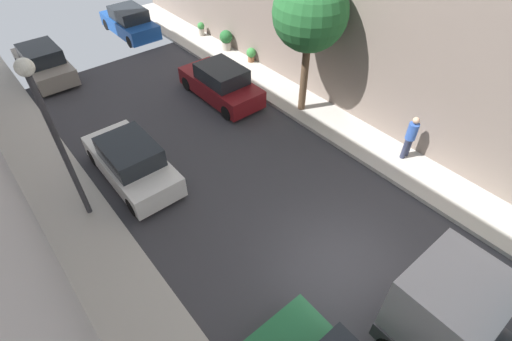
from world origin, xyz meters
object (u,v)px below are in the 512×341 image
parked_car_left_3 (44,63)px  pedestrian (411,136)px  parked_car_right_2 (130,22)px  lamp_post (49,122)px  potted_plant_5 (201,28)px  potted_plant_1 (251,54)px  parked_car_left_2 (132,162)px  potted_plant_4 (226,39)px  street_tree_1 (310,14)px  parked_car_right_1 (221,84)px

parked_car_left_3 → pedestrian: bearing=-61.2°
parked_car_right_2 → pedestrian: size_ratio=2.44×
lamp_post → potted_plant_5: bearing=41.1°
potted_plant_1 → potted_plant_5: size_ratio=0.97×
parked_car_left_2 → potted_plant_4: size_ratio=4.06×
parked_car_right_2 → potted_plant_5: 4.16m
potted_plant_1 → potted_plant_4: size_ratio=0.69×
potted_plant_5 → potted_plant_1: bearing=-87.9°
potted_plant_4 → lamp_post: bearing=-147.5°
potted_plant_1 → lamp_post: size_ratio=0.14×
parked_car_right_2 → pedestrian: bearing=-80.9°
potted_plant_5 → street_tree_1: bearing=-95.7°
potted_plant_4 → potted_plant_5: bearing=90.4°
street_tree_1 → parked_car_right_1: bearing=123.4°
parked_car_right_2 → street_tree_1: street_tree_1 is taller
parked_car_right_1 → pedestrian: (2.68, -7.74, 0.35)m
street_tree_1 → potted_plant_5: (0.90, 9.02, -3.61)m
parked_car_right_1 → lamp_post: (-7.30, -2.94, 2.88)m
potted_plant_1 → parked_car_left_2: bearing=-155.1°
parked_car_right_2 → lamp_post: bearing=-121.6°
parked_car_left_2 → parked_car_right_2: size_ratio=1.00×
parked_car_right_1 → parked_car_left_2: bearing=-157.1°
parked_car_right_1 → parked_car_left_3: bearing=127.8°
parked_car_left_3 → potted_plant_4: (8.33, -3.39, 0.01)m
parked_car_left_3 → potted_plant_4: bearing=-22.2°
parked_car_right_2 → street_tree_1: bearing=-80.5°
parked_car_right_1 → potted_plant_1: bearing=28.3°
parked_car_left_3 → parked_car_right_2: same height
parked_car_left_2 → pedestrian: pedestrian is taller
potted_plant_5 → parked_car_left_2: bearing=-135.2°
pedestrian → parked_car_left_2: bearing=146.0°
parked_car_right_1 → street_tree_1: (2.01, -3.06, 3.44)m
street_tree_1 → potted_plant_1: street_tree_1 is taller
parked_car_right_2 → potted_plant_5: bearing=-45.5°
parked_car_left_2 → lamp_post: bearing=-160.9°
parked_car_right_1 → potted_plant_4: size_ratio=4.06×
parked_car_left_3 → parked_car_right_1: bearing=-52.2°
potted_plant_5 → lamp_post: size_ratio=0.14×
potted_plant_4 → potted_plant_5: (-0.02, 2.39, -0.18)m
pedestrian → potted_plant_4: pedestrian is taller
pedestrian → potted_plant_1: pedestrian is taller
potted_plant_4 → potted_plant_5: 2.39m
potted_plant_1 → potted_plant_5: (-0.16, 4.32, -0.01)m
lamp_post → pedestrian: bearing=-25.7°
potted_plant_1 → parked_car_left_3: bearing=147.9°
lamp_post → potted_plant_4: bearing=32.5°
parked_car_left_2 → street_tree_1: bearing=-5.9°
potted_plant_4 → street_tree_1: bearing=-97.9°
potted_plant_1 → lamp_post: bearing=-156.1°
street_tree_1 → lamp_post: size_ratio=1.04×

